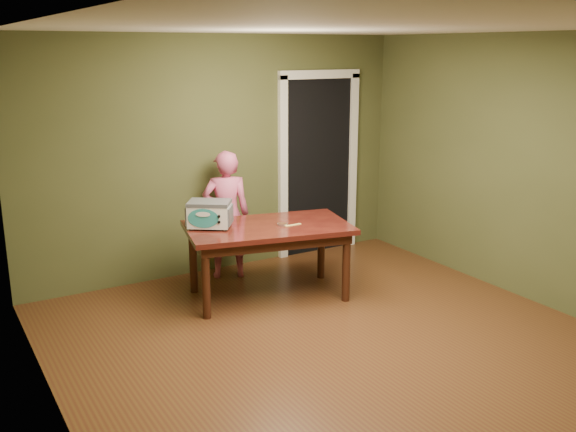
{
  "coord_description": "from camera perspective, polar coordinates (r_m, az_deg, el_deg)",
  "views": [
    {
      "loc": [
        -2.91,
        -3.91,
        2.45
      ],
      "look_at": [
        -0.0,
        1.0,
        0.95
      ],
      "focal_mm": 40.0,
      "sensor_mm": 36.0,
      "label": 1
    }
  ],
  "objects": [
    {
      "name": "room_shell",
      "position": [
        4.93,
        5.99,
        5.98
      ],
      "size": [
        4.52,
        5.02,
        2.61
      ],
      "color": "#484C28",
      "rests_on": "ground"
    },
    {
      "name": "toy_oven",
      "position": [
        6.27,
        -7.0,
        0.24
      ],
      "size": [
        0.5,
        0.46,
        0.26
      ],
      "rotation": [
        0.0,
        0.0,
        -0.61
      ],
      "color": "#4C4F54",
      "rests_on": "dining_table"
    },
    {
      "name": "doorway",
      "position": [
        8.02,
        1.53,
        4.73
      ],
      "size": [
        1.1,
        0.66,
        2.25
      ],
      "color": "black",
      "rests_on": "ground"
    },
    {
      "name": "baking_pan",
      "position": [
        6.33,
        -0.5,
        -0.73
      ],
      "size": [
        0.1,
        0.1,
        0.02
      ],
      "color": "silver",
      "rests_on": "dining_table"
    },
    {
      "name": "dining_table",
      "position": [
        6.37,
        -1.78,
        -1.68
      ],
      "size": [
        1.76,
        1.23,
        0.75
      ],
      "rotation": [
        0.0,
        0.0,
        -0.22
      ],
      "color": "#340E0C",
      "rests_on": "floor"
    },
    {
      "name": "floor",
      "position": [
        5.45,
        5.5,
        -12.04
      ],
      "size": [
        5.0,
        5.0,
        0.0
      ],
      "primitive_type": "plane",
      "color": "#4E3116",
      "rests_on": "ground"
    },
    {
      "name": "spatula",
      "position": [
        6.33,
        0.46,
        -0.8
      ],
      "size": [
        0.18,
        0.03,
        0.01
      ],
      "primitive_type": "cube",
      "rotation": [
        0.0,
        0.0,
        0.04
      ],
      "color": "#F0D168",
      "rests_on": "dining_table"
    },
    {
      "name": "child",
      "position": [
        6.96,
        -5.49,
        0.11
      ],
      "size": [
        0.59,
        0.49,
        1.4
      ],
      "primitive_type": "imported",
      "rotation": [
        0.0,
        0.0,
        2.79
      ],
      "color": "#CD547F",
      "rests_on": "floor"
    }
  ]
}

